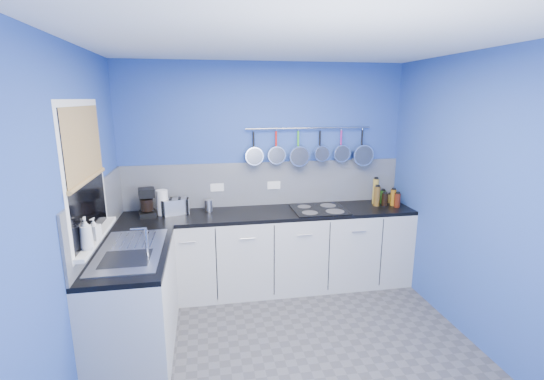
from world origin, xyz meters
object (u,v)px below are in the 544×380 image
object	(u,v)px
soap_bottle_b	(94,229)
coffee_maker	(147,203)
soap_bottle_a	(86,233)
hob	(319,209)
paper_towel	(162,202)
canister	(209,205)
toaster	(176,206)

from	to	relation	value
soap_bottle_b	coffee_maker	size ratio (longest dim) A/B	0.57
soap_bottle_a	soap_bottle_b	size ratio (longest dim) A/B	1.39
soap_bottle_a	hob	world-z (taller)	soap_bottle_a
hob	soap_bottle_b	bearing A→B (deg)	-155.27
paper_towel	coffee_maker	world-z (taller)	coffee_maker
paper_towel	canister	distance (m)	0.49
soap_bottle_b	coffee_maker	bearing A→B (deg)	76.79
coffee_maker	paper_towel	bearing A→B (deg)	4.25
coffee_maker	soap_bottle_a	bearing A→B (deg)	-112.65
coffee_maker	toaster	bearing A→B (deg)	-2.60
soap_bottle_a	canister	xyz separation A→B (m)	(0.88, 1.33, -0.21)
paper_towel	coffee_maker	size ratio (longest dim) A/B	0.90
canister	toaster	bearing A→B (deg)	-171.68
soap_bottle_a	coffee_maker	size ratio (longest dim) A/B	0.80
coffee_maker	canister	xyz separation A→B (m)	(0.63, 0.10, -0.09)
coffee_maker	toaster	world-z (taller)	coffee_maker
soap_bottle_a	paper_towel	xyz separation A→B (m)	(0.40, 1.28, -0.13)
canister	soap_bottle_a	bearing A→B (deg)	-123.31
toaster	canister	xyz separation A→B (m)	(0.35, 0.05, -0.02)
soap_bottle_a	soap_bottle_b	bearing A→B (deg)	90.00
soap_bottle_b	canister	world-z (taller)	soap_bottle_b
canister	soap_bottle_b	bearing A→B (deg)	-127.63
canister	hob	bearing A→B (deg)	-8.28
paper_towel	canister	size ratio (longest dim) A/B	2.14
soap_bottle_b	toaster	size ratio (longest dim) A/B	0.67
paper_towel	hob	world-z (taller)	paper_towel
toaster	hob	bearing A→B (deg)	-20.88
paper_towel	coffee_maker	xyz separation A→B (m)	(-0.15, -0.04, 0.02)
soap_bottle_b	paper_towel	world-z (taller)	soap_bottle_b
coffee_maker	toaster	xyz separation A→B (m)	(0.28, 0.04, -0.07)
toaster	canister	world-z (taller)	toaster
paper_towel	soap_bottle_b	bearing A→B (deg)	-110.04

